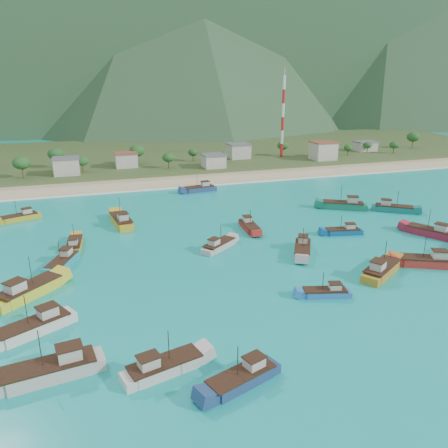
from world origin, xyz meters
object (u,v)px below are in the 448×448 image
object	(u,v)px
boat_1	(249,227)
boat_19	(431,233)
boat_2	(393,209)
boat_8	(381,270)
boat_15	(52,371)
boat_21	(427,262)
boat_10	(242,379)
boat_23	(29,291)
boat_13	(219,246)
boat_17	(344,206)
boat_18	(20,218)
boat_0	(35,327)
boat_28	(121,221)
boat_9	(200,189)
boat_4	(343,232)
boat_16	(75,245)
boat_20	(326,293)
boat_3	(164,368)
radio_tower	(283,117)
boat_12	(302,249)

from	to	relation	value
boat_1	boat_19	world-z (taller)	boat_19
boat_2	boat_8	bearing A→B (deg)	-5.43
boat_15	boat_21	xyz separation A→B (m)	(70.10, 13.37, -0.11)
boat_10	boat_23	world-z (taller)	boat_23
boat_13	boat_15	xyz separation A→B (m)	(-33.10, -35.31, 0.30)
boat_17	boat_18	xyz separation A→B (m)	(-87.91, 17.49, -0.29)
boat_0	boat_10	distance (m)	32.36
boat_10	boat_28	world-z (taller)	boat_28
boat_0	boat_9	distance (m)	87.90
boat_0	boat_2	world-z (taller)	boat_0
boat_23	boat_4	bearing A→B (deg)	55.91
boat_1	boat_16	bearing A→B (deg)	3.03
boat_2	boat_13	xyz separation A→B (m)	(-55.57, -11.92, -0.16)
boat_17	boat_23	distance (m)	87.03
boat_21	boat_15	bearing A→B (deg)	127.06
boat_13	boat_19	xyz separation A→B (m)	(50.83, -7.91, 0.21)
boat_4	boat_9	world-z (taller)	boat_9
boat_15	boat_18	distance (m)	72.34
boat_20	boat_3	bearing A→B (deg)	126.79
boat_3	boat_19	xyz separation A→B (m)	(70.45, 30.94, 0.11)
boat_8	boat_20	bearing A→B (deg)	-105.74
boat_10	radio_tower	bearing A→B (deg)	-46.03
boat_13	boat_28	size ratio (longest dim) A/B	0.73
boat_3	boat_19	bearing A→B (deg)	99.24
boat_8	boat_10	bearing A→B (deg)	-91.83
boat_4	boat_16	distance (m)	62.87
radio_tower	boat_20	xyz separation A→B (m)	(-50.12, -124.54, -18.99)
boat_4	boat_21	world-z (taller)	boat_21
boat_0	boat_13	xyz separation A→B (m)	(35.94, 23.59, -0.19)
radio_tower	boat_10	distance (m)	159.83
boat_10	boat_20	size ratio (longest dim) A/B	1.22
boat_8	boat_2	bearing A→B (deg)	106.83
boat_9	boat_21	size ratio (longest dim) A/B	0.96
boat_3	boat_0	bearing A→B (deg)	-147.53
boat_23	radio_tower	bearing A→B (deg)	94.64
boat_15	boat_23	size ratio (longest dim) A/B	1.10
boat_0	boat_23	size ratio (longest dim) A/B	1.01
boat_21	boat_3	bearing A→B (deg)	132.89
boat_4	boat_16	bearing A→B (deg)	91.85
boat_4	boat_17	size ratio (longest dim) A/B	0.73
boat_9	boat_18	world-z (taller)	boat_9
boat_3	boat_10	world-z (taller)	boat_3
boat_4	boat_12	world-z (taller)	boat_12
radio_tower	boat_28	distance (m)	110.31
boat_12	boat_1	bearing A→B (deg)	-44.10
boat_2	boat_9	bearing A→B (deg)	-95.23
boat_8	boat_21	world-z (taller)	boat_8
boat_4	boat_21	size ratio (longest dim) A/B	0.79
boat_10	boat_13	size ratio (longest dim) A/B	1.12
boat_15	boat_0	bearing A→B (deg)	5.87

